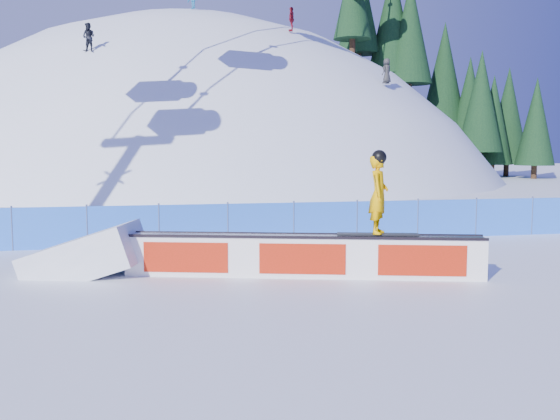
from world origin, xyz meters
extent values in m
plane|color=white|center=(0.00, 0.00, 0.00)|extent=(160.00, 160.00, 0.00)
sphere|color=white|center=(0.00, 42.00, -18.00)|extent=(64.00, 64.00, 64.00)
cylinder|color=#362215|center=(13.63, 37.34, 11.17)|extent=(0.50, 0.50, 1.40)
cylinder|color=#362215|center=(16.13, 43.09, 10.22)|extent=(0.50, 0.50, 1.40)
cone|color=black|center=(16.13, 43.09, 15.64)|extent=(4.24, 4.24, 9.65)
cylinder|color=#362215|center=(17.15, 44.39, 9.51)|extent=(0.50, 0.50, 1.40)
cone|color=black|center=(17.15, 44.39, 14.90)|extent=(4.22, 4.22, 9.58)
cylinder|color=#362215|center=(19.03, 37.62, 7.95)|extent=(0.50, 0.50, 1.40)
cone|color=black|center=(19.03, 37.62, 13.00)|extent=(3.92, 3.92, 8.90)
cylinder|color=#362215|center=(20.55, 44.20, 7.03)|extent=(0.50, 0.50, 1.40)
cone|color=black|center=(20.55, 44.20, 12.15)|extent=(3.98, 3.98, 9.04)
cylinder|color=#362215|center=(21.44, 38.33, 6.07)|extent=(0.50, 0.50, 1.40)
cone|color=black|center=(21.44, 38.33, 11.35)|extent=(4.12, 4.12, 9.37)
cylinder|color=#362215|center=(24.81, 39.70, 2.68)|extent=(0.50, 0.50, 1.40)
cone|color=black|center=(24.81, 39.70, 7.51)|extent=(3.72, 3.72, 8.45)
cylinder|color=#362215|center=(26.42, 44.86, 0.60)|extent=(0.50, 0.50, 1.40)
cone|color=black|center=(26.42, 44.86, 5.93)|extent=(4.16, 4.16, 9.46)
cylinder|color=#362215|center=(27.47, 40.46, 0.60)|extent=(0.50, 0.50, 1.40)
cone|color=black|center=(27.47, 40.46, 5.61)|extent=(3.88, 3.88, 8.81)
cylinder|color=#362215|center=(28.11, 39.57, 0.60)|extent=(0.50, 0.50, 1.40)
cone|color=black|center=(28.11, 39.57, 4.69)|extent=(3.07, 3.07, 6.98)
cylinder|color=#362215|center=(29.82, 43.72, 0.60)|extent=(0.50, 0.50, 1.40)
cone|color=black|center=(29.82, 43.72, 4.54)|extent=(2.94, 2.94, 6.69)
cube|color=blue|center=(0.00, 4.50, 0.60)|extent=(22.00, 0.03, 1.20)
cylinder|color=#414E75|center=(-7.00, 4.50, 0.65)|extent=(0.05, 0.05, 1.30)
cylinder|color=#414E75|center=(-5.00, 4.50, 0.65)|extent=(0.05, 0.05, 1.30)
cylinder|color=#414E75|center=(-3.00, 4.50, 0.65)|extent=(0.05, 0.05, 1.30)
cylinder|color=#414E75|center=(-1.00, 4.50, 0.65)|extent=(0.05, 0.05, 1.30)
cylinder|color=#414E75|center=(1.00, 4.50, 0.65)|extent=(0.05, 0.05, 1.30)
cylinder|color=#414E75|center=(3.00, 4.50, 0.65)|extent=(0.05, 0.05, 1.30)
cylinder|color=#414E75|center=(5.00, 4.50, 0.65)|extent=(0.05, 0.05, 1.30)
cylinder|color=#414E75|center=(7.00, 4.50, 0.65)|extent=(0.05, 0.05, 1.30)
cylinder|color=#414E75|center=(9.00, 4.50, 0.65)|extent=(0.05, 0.05, 1.30)
cube|color=white|center=(0.09, -0.47, 0.45)|extent=(7.77, 2.61, 0.89)
cube|color=#999DA7|center=(0.09, -0.47, 0.91)|extent=(7.70, 2.61, 0.04)
cube|color=black|center=(0.02, -0.72, 0.92)|extent=(7.65, 2.16, 0.06)
cube|color=black|center=(0.16, -0.21, 0.92)|extent=(7.65, 2.16, 0.06)
cube|color=red|center=(0.02, -0.71, 0.45)|extent=(7.26, 2.05, 0.67)
cube|color=red|center=(0.16, -0.22, 0.45)|extent=(7.26, 2.05, 0.67)
cube|color=black|center=(1.68, -0.91, 0.97)|extent=(1.80, 0.79, 0.03)
imported|color=#F5AF00|center=(1.68, -0.91, 1.85)|extent=(0.66, 0.75, 1.72)
sphere|color=black|center=(1.68, -0.91, 2.65)|extent=(0.32, 0.32, 0.32)
imported|color=black|center=(-6.76, 25.37, 9.31)|extent=(1.01, 0.94, 1.65)
imported|color=maroon|center=(6.51, 29.91, 11.73)|extent=(0.59, 1.03, 1.65)
imported|color=#2B2B2B|center=(12.24, 26.33, 7.89)|extent=(0.96, 0.91, 1.65)
camera|label=1|loc=(-3.10, -13.74, 2.89)|focal=40.00mm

